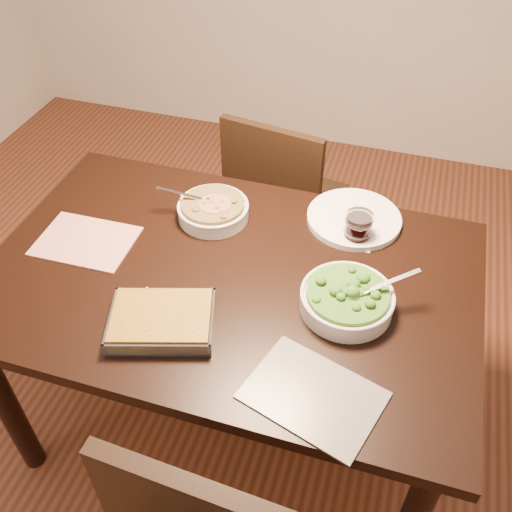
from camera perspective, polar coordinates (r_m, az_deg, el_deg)
ground at (r=2.22m, az=-2.06°, el=-15.69°), size 4.00×4.00×0.00m
table at (r=1.69m, az=-2.60°, el=-4.14°), size 1.40×0.90×0.75m
magazine_a at (r=1.80m, az=-16.65°, el=1.43°), size 0.29×0.22×0.01m
magazine_b at (r=1.37m, az=5.73°, el=-13.68°), size 0.35×0.30×0.01m
coaster at (r=1.76m, az=9.99°, el=1.64°), size 0.10×0.10×0.00m
stew_bowl at (r=1.80m, az=-4.31°, el=4.67°), size 0.25×0.23×0.09m
broccoli_bowl at (r=1.53m, az=9.08°, el=-4.27°), size 0.27×0.25×0.10m
baking_dish at (r=1.50m, az=-9.40°, el=-6.36°), size 0.31×0.27×0.05m
wine_tumbler at (r=1.73m, az=10.19°, el=2.89°), size 0.08×0.08×0.09m
dinner_plate at (r=1.82m, az=9.76°, el=3.72°), size 0.30×0.30×0.02m
chair_far at (r=2.34m, az=2.50°, el=5.84°), size 0.46×0.46×0.86m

